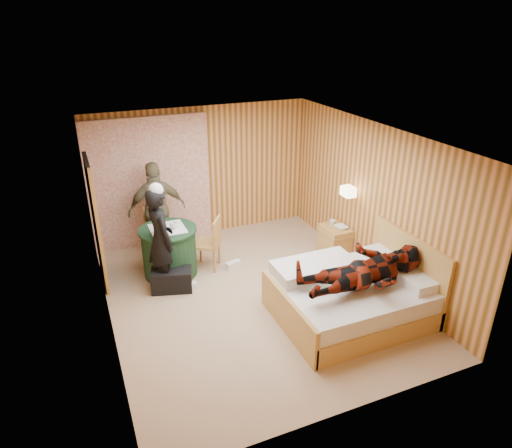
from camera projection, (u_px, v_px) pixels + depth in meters
name	position (u px, v px, depth m)	size (l,w,h in m)	color
floor	(252.00, 296.00, 7.08)	(4.20, 5.00, 0.01)	tan
ceiling	(252.00, 137.00, 6.04)	(4.20, 5.00, 0.01)	silver
wall_back	(202.00, 173.00, 8.66)	(4.20, 0.02, 2.50)	#EB9A5A
wall_left	(100.00, 249.00, 5.82)	(0.02, 5.00, 2.50)	#EB9A5A
wall_right	(373.00, 202.00, 7.30)	(0.02, 5.00, 2.50)	#EB9A5A
curtain	(150.00, 183.00, 8.27)	(2.20, 0.08, 2.40)	white
doorway	(96.00, 223.00, 7.10)	(0.06, 0.90, 2.05)	black
wall_lamp	(348.00, 191.00, 7.59)	(0.26, 0.24, 0.16)	gold
bed	(351.00, 296.00, 6.51)	(2.04, 1.61, 1.11)	tan
nightstand	(335.00, 241.00, 8.18)	(0.42, 0.57, 0.55)	tan
round_table	(169.00, 251.00, 7.54)	(0.94, 0.94, 0.84)	#1D3E20
chair_far	(158.00, 227.00, 8.10)	(0.50, 0.50, 0.93)	tan
chair_near	(211.00, 240.00, 7.67)	(0.57, 0.57, 0.92)	tan
duffel_bag	(172.00, 280.00, 7.17)	(0.63, 0.33, 0.35)	black
sneaker_left	(189.00, 287.00, 7.21)	(0.25, 0.10, 0.11)	white
sneaker_right	(233.00, 265.00, 7.85)	(0.27, 0.11, 0.12)	white
woman_standing	(161.00, 239.00, 7.01)	(0.61, 0.40, 1.67)	black
man_at_table	(157.00, 209.00, 8.02)	(1.01, 0.42, 1.72)	#6C6548
man_on_bed	(367.00, 262.00, 6.05)	(1.77, 0.67, 0.86)	#69180A
book_lower	(337.00, 228.00, 8.03)	(0.17, 0.22, 0.02)	white
book_upper	(338.00, 227.00, 8.02)	(0.16, 0.22, 0.02)	white
cup_nightstand	(332.00, 222.00, 8.16)	(0.10, 0.10, 0.09)	white
cup_table	(174.00, 226.00, 7.34)	(0.12, 0.12, 0.10)	white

